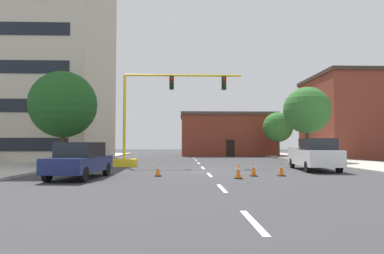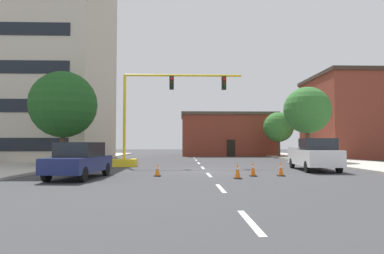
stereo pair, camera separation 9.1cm
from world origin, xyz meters
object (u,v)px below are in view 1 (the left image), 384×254
Objects in this scene: sedan_navy_near_left at (80,160)px; traffic_signal_gantry at (141,135)px; traffic_cone_roadside_a at (254,169)px; traffic_cone_roadside_d at (158,170)px; pickup_truck_white at (314,155)px; traffic_cone_roadside_c at (238,171)px; tree_right_mid at (307,110)px; traffic_cone_roadside_b at (281,169)px; tree_right_far at (278,127)px; tree_left_near at (63,105)px.

traffic_signal_gantry is at bearing 77.08° from sedan_navy_near_left.
traffic_cone_roadside_d is at bearing 178.35° from traffic_cone_roadside_a.
pickup_truck_white is 7.47m from traffic_cone_roadside_c.
tree_right_mid reaches higher than traffic_cone_roadside_a.
traffic_cone_roadside_d is (-9.53, -3.54, -0.65)m from pickup_truck_white.
traffic_cone_roadside_b is 2.78m from traffic_cone_roadside_c.
tree_right_far is at bearing 55.92° from sedan_navy_near_left.
tree_right_mid reaches higher than tree_right_far.
pickup_truck_white is at bearing 38.63° from traffic_cone_roadside_a.
tree_right_mid reaches higher than sedan_navy_near_left.
tree_right_far reaches higher than traffic_cone_roadside_b.
traffic_cone_roadside_a is (-4.60, -3.68, -0.60)m from pickup_truck_white.
tree_right_far is at bearing 69.95° from traffic_cone_roadside_c.
sedan_navy_near_left is 10.13m from traffic_cone_roadside_b.
traffic_cone_roadside_a reaches higher than traffic_cone_roadside_d.
traffic_signal_gantry is at bearing 130.85° from traffic_cone_roadside_a.
traffic_cone_roadside_c is 1.14× the size of traffic_cone_roadside_d.
tree_right_far reaches higher than pickup_truck_white.
traffic_signal_gantry reaches higher than tree_left_near.
sedan_navy_near_left is 3.87m from traffic_cone_roadside_d.
pickup_truck_white is 7.66× the size of traffic_cone_roadside_b.
sedan_navy_near_left is 8.67m from traffic_cone_roadside_a.
traffic_cone_roadside_a is at bearing -49.15° from traffic_signal_gantry.
tree_right_far reaches higher than sedan_navy_near_left.
traffic_cone_roadside_a is 1.57m from traffic_cone_roadside_c.
traffic_cone_roadside_d is at bearing -118.85° from tree_right_far.
traffic_cone_roadside_c is at bearing -138.85° from pickup_truck_white.
traffic_signal_gantry is 1.40× the size of tree_left_near.
tree_right_mid reaches higher than traffic_cone_roadside_c.
tree_right_far is at bearing 47.62° from traffic_signal_gantry.
traffic_cone_roadside_b is at bearing 5.41° from sedan_navy_near_left.
traffic_signal_gantry is 10.33m from traffic_cone_roadside_a.
traffic_signal_gantry is 5.92m from tree_left_near.
tree_right_far reaches higher than traffic_cone_roadside_a.
sedan_navy_near_left is at bearing -102.92° from traffic_signal_gantry.
pickup_truck_white is 1.19× the size of sedan_navy_near_left.
tree_right_far is 26.48m from tree_left_near.
traffic_signal_gantry is at bearing 136.79° from traffic_cone_roadside_b.
tree_left_near is at bearing -165.15° from tree_right_mid.
tree_right_far is at bearing 61.15° from traffic_cone_roadside_d.
tree_right_far is at bearing 86.01° from tree_right_mid.
traffic_cone_roadside_a is (-8.17, -23.92, -3.32)m from tree_right_far.
tree_left_near is at bearing 114.13° from sedan_navy_near_left.
traffic_cone_roadside_b is (1.47, 0.06, -0.01)m from traffic_cone_roadside_a.
traffic_signal_gantry is at bearing 160.41° from pickup_truck_white.
sedan_navy_near_left is at bearing -164.36° from traffic_cone_roadside_d.
sedan_navy_near_left is at bearing -140.95° from tree_right_mid.
traffic_signal_gantry is 22.02m from tree_right_far.
pickup_truck_white is at bearing -108.13° from tree_right_mid.
tree_left_near is 9.40× the size of traffic_cone_roadside_b.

